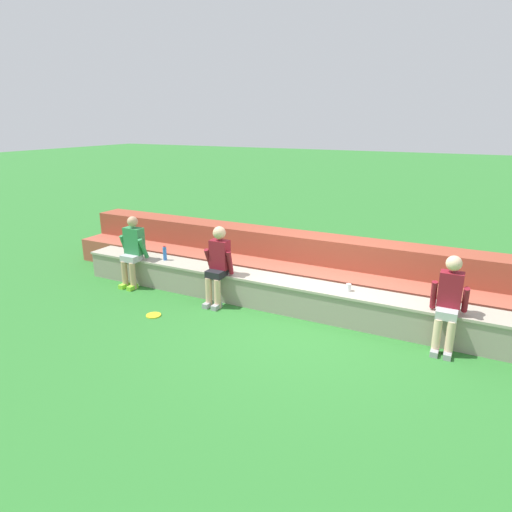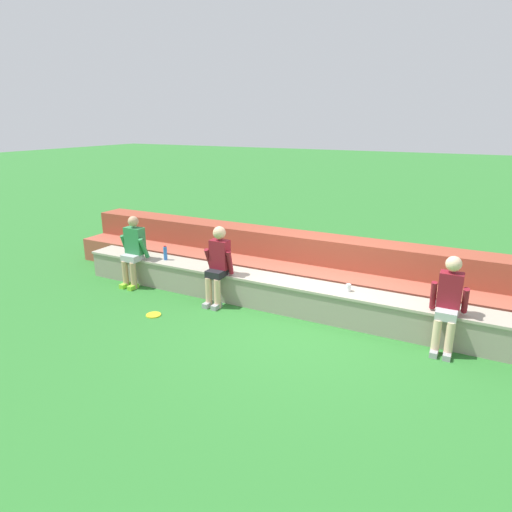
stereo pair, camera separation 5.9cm
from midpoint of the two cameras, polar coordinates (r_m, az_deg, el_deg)
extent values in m
plane|color=#2D752D|center=(7.22, 6.90, -8.25)|extent=(80.00, 80.00, 0.00)
cube|color=gray|center=(7.34, 7.69, -5.67)|extent=(9.30, 0.51, 0.51)
cube|color=#ABA28E|center=(7.25, 7.77, -3.91)|extent=(9.34, 0.55, 0.04)
cube|color=#A8513D|center=(7.98, 9.49, -3.91)|extent=(11.38, 0.60, 0.49)
cube|color=#99432E|center=(8.44, 10.86, -1.05)|extent=(11.38, 0.60, 0.98)
cylinder|color=tan|center=(8.84, -16.15, -2.22)|extent=(0.11, 0.11, 0.51)
cylinder|color=tan|center=(8.71, -15.19, -2.43)|extent=(0.11, 0.11, 0.51)
cube|color=#8CD833|center=(8.88, -16.21, -3.61)|extent=(0.10, 0.22, 0.08)
cube|color=#8CD833|center=(8.75, -15.25, -3.84)|extent=(0.10, 0.22, 0.08)
cube|color=#B2B2B7|center=(8.75, -15.34, -0.19)|extent=(0.33, 0.28, 0.12)
cube|color=#2D7F47|center=(8.74, -15.03, 1.92)|extent=(0.36, 0.20, 0.50)
sphere|color=tan|center=(8.66, -15.22, 4.29)|extent=(0.20, 0.20, 0.20)
cylinder|color=#2D7F47|center=(8.91, -16.17, 1.35)|extent=(0.08, 0.21, 0.42)
cylinder|color=#2D7F47|center=(8.61, -13.91, 0.98)|extent=(0.08, 0.24, 0.42)
cylinder|color=#DBAD89|center=(7.67, -5.84, -4.58)|extent=(0.11, 0.11, 0.51)
cylinder|color=#DBAD89|center=(7.58, -4.73, -4.81)|extent=(0.11, 0.11, 0.51)
cube|color=#99999E|center=(7.72, -5.95, -6.16)|extent=(0.10, 0.22, 0.08)
cube|color=#99999E|center=(7.63, -4.85, -6.42)|extent=(0.10, 0.22, 0.08)
cube|color=black|center=(7.62, -4.81, -2.19)|extent=(0.29, 0.32, 0.12)
cube|color=maroon|center=(7.62, -4.41, 0.21)|extent=(0.32, 0.20, 0.50)
sphere|color=#DBAD89|center=(7.51, -4.48, 2.97)|extent=(0.22, 0.22, 0.22)
cylinder|color=maroon|center=(7.74, -5.79, -0.41)|extent=(0.08, 0.24, 0.42)
cylinder|color=maroon|center=(7.53, -3.12, -0.86)|extent=(0.08, 0.17, 0.43)
cylinder|color=beige|center=(6.61, 22.25, -9.54)|extent=(0.11, 0.11, 0.51)
cylinder|color=beige|center=(6.60, 23.69, -9.75)|extent=(0.11, 0.11, 0.51)
cube|color=#99999E|center=(6.67, 22.00, -11.35)|extent=(0.10, 0.22, 0.08)
cube|color=#99999E|center=(6.66, 23.44, -11.56)|extent=(0.10, 0.22, 0.08)
cube|color=#B2B2B7|center=(6.58, 23.38, -6.80)|extent=(0.27, 0.28, 0.12)
cube|color=maroon|center=(6.60, 23.79, -3.97)|extent=(0.30, 0.20, 0.49)
sphere|color=beige|center=(6.49, 24.17, -0.92)|extent=(0.21, 0.21, 0.21)
cylinder|color=maroon|center=(6.63, 21.94, -4.67)|extent=(0.08, 0.17, 0.43)
cylinder|color=maroon|center=(6.62, 25.39, -5.16)|extent=(0.08, 0.24, 0.42)
cylinder|color=blue|center=(8.60, -11.31, 0.34)|extent=(0.07, 0.07, 0.26)
cylinder|color=red|center=(8.56, -11.36, 1.22)|extent=(0.04, 0.04, 0.02)
cylinder|color=white|center=(7.08, 11.94, -3.98)|extent=(0.08, 0.08, 0.11)
cylinder|color=yellow|center=(7.54, -12.74, -7.35)|extent=(0.24, 0.24, 0.02)
camera|label=1|loc=(0.03, -89.78, 0.07)|focal=31.33mm
camera|label=2|loc=(0.03, 90.22, -0.07)|focal=31.33mm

